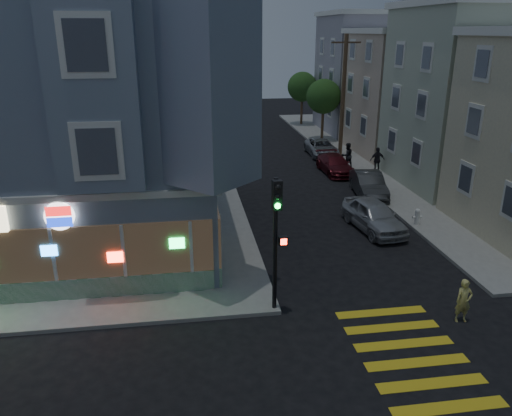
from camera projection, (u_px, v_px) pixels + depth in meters
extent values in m
plane|color=black|center=(197.00, 358.00, 15.12)|extent=(120.00, 120.00, 0.00)
cube|color=gray|center=(477.00, 154.00, 39.69)|extent=(24.00, 42.00, 0.15)
cube|color=slate|center=(51.00, 117.00, 22.65)|extent=(14.00, 14.00, 11.00)
cube|color=silver|center=(56.00, 153.00, 23.20)|extent=(14.30, 14.30, 0.25)
cube|color=#196B33|center=(24.00, 292.00, 17.79)|extent=(13.60, 0.12, 0.80)
cube|color=#382B1E|center=(17.00, 257.00, 17.32)|extent=(13.60, 0.10, 2.00)
cylinder|color=white|center=(59.00, 216.00, 16.98)|extent=(1.00, 0.12, 1.00)
cube|color=#AEBCA3|center=(500.00, 98.00, 30.90)|extent=(12.00, 8.60, 10.50)
cube|color=tan|center=(430.00, 94.00, 39.54)|extent=(12.00, 8.60, 9.00)
cube|color=gray|center=(387.00, 74.00, 47.67)|extent=(12.00, 8.60, 10.50)
cylinder|color=#4C3826|center=(343.00, 97.00, 37.58)|extent=(0.30, 0.30, 9.00)
cube|color=#4C3826|center=(346.00, 42.00, 36.27)|extent=(2.20, 0.12, 0.12)
cylinder|color=#4C3826|center=(322.00, 122.00, 44.17)|extent=(0.24, 0.24, 3.20)
sphere|color=#234D1B|center=(324.00, 96.00, 43.43)|extent=(3.00, 3.00, 3.00)
cylinder|color=#4C3826|center=(302.00, 108.00, 51.62)|extent=(0.24, 0.24, 3.20)
sphere|color=#234D1B|center=(302.00, 87.00, 50.88)|extent=(3.00, 3.00, 3.00)
imported|color=#D1CB6B|center=(464.00, 301.00, 16.78)|extent=(0.58, 0.40, 1.55)
imported|color=black|center=(347.00, 156.00, 35.15)|extent=(1.00, 0.85, 1.79)
imported|color=black|center=(377.00, 160.00, 34.13)|extent=(1.01, 0.42, 1.72)
imported|color=#AFB2B7|center=(374.00, 216.00, 24.58)|extent=(2.32, 4.61, 1.51)
imported|color=#333638|center=(369.00, 185.00, 29.67)|extent=(2.07, 4.52, 1.44)
imported|color=#57141B|center=(335.00, 164.00, 34.48)|extent=(1.89, 4.39, 1.26)
imported|color=#989CA2|center=(322.00, 148.00, 39.39)|extent=(2.21, 4.56, 1.25)
cylinder|color=black|center=(275.00, 246.00, 16.80)|extent=(0.15, 0.15, 4.76)
cube|color=black|center=(277.00, 195.00, 15.98)|extent=(0.33, 0.29, 1.00)
sphere|color=black|center=(278.00, 187.00, 15.74)|extent=(0.19, 0.19, 0.19)
sphere|color=black|center=(278.00, 197.00, 15.84)|extent=(0.19, 0.19, 0.19)
sphere|color=#19F23F|center=(278.00, 206.00, 15.95)|extent=(0.19, 0.19, 0.19)
cube|color=black|center=(283.00, 241.00, 16.60)|extent=(0.32, 0.22, 0.30)
cube|color=#FF2614|center=(284.00, 242.00, 16.50)|extent=(0.21, 0.02, 0.21)
cylinder|color=white|center=(417.00, 218.00, 25.06)|extent=(0.25, 0.25, 0.63)
sphere|color=white|center=(418.00, 211.00, 24.93)|extent=(0.27, 0.27, 0.27)
cylinder|color=white|center=(417.00, 217.00, 25.04)|extent=(0.47, 0.13, 0.13)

